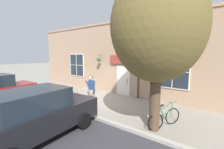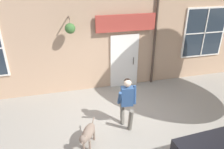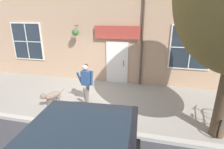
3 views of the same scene
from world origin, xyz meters
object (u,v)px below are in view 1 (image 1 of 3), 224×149
Objects in this scene: pedestrian_walking at (91,87)px; fire_hydrant at (28,87)px; leaning_bicycle at (164,118)px; parked_car_mid_block at (37,114)px; street_tree_by_curb at (157,31)px; dog_on_leash at (72,94)px.

fire_hydrant is at bearing -76.97° from pedestrian_walking.
leaning_bicycle is 0.36× the size of parked_car_mid_block.
leaning_bicycle is at bearing 155.50° from street_tree_by_curb.
parked_car_mid_block is at bearing 19.12° from pedestrian_walking.
fire_hydrant is (0.76, -4.34, -0.04)m from dog_on_leash.
leaning_bicycle is 10.23m from fire_hydrant.
leaning_bicycle is at bearing 83.52° from pedestrian_walking.
street_tree_by_curb is 7.63× the size of fire_hydrant.
dog_on_leash is 5.86m from leaning_bicycle.
pedestrian_walking is at bearing 113.44° from dog_on_leash.
parked_car_mid_block reaches higher than dog_on_leash.
dog_on_leash is at bearing -95.32° from street_tree_by_curb.
pedestrian_walking is 1.02× the size of leaning_bicycle.
leaning_bicycle is 4.80m from parked_car_mid_block.
street_tree_by_curb reaches higher than pedestrian_walking.
pedestrian_walking reaches higher than dog_on_leash.
fire_hydrant is (-2.73, -6.95, -0.48)m from parked_car_mid_block.
pedestrian_walking is at bearing -96.48° from leaning_bicycle.
parked_car_mid_block is (3.49, 2.61, 0.45)m from dog_on_leash.
parked_car_mid_block is (3.49, -3.25, 0.50)m from leaning_bicycle.
dog_on_leash is 4.41m from fire_hydrant.
pedestrian_walking reaches higher than leaning_bicycle.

